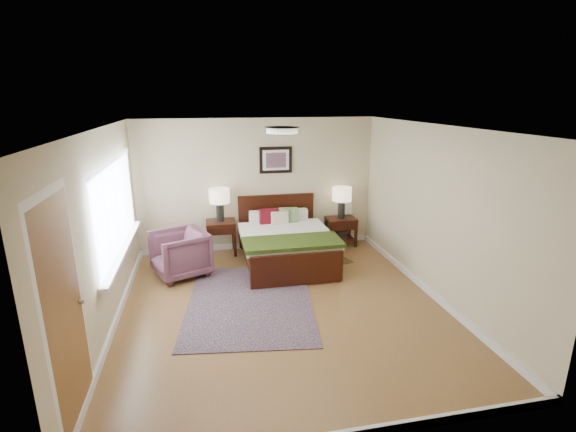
% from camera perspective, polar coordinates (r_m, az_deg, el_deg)
% --- Properties ---
extents(floor, '(5.00, 5.00, 0.00)m').
position_cam_1_polar(floor, '(6.07, -0.73, -12.19)').
color(floor, brown).
rests_on(floor, ground).
extents(back_wall, '(4.50, 0.04, 2.50)m').
position_cam_1_polar(back_wall, '(7.99, -4.17, 4.27)').
color(back_wall, '#C7B490').
rests_on(back_wall, ground).
extents(front_wall, '(4.50, 0.04, 2.50)m').
position_cam_1_polar(front_wall, '(3.35, 7.54, -13.03)').
color(front_wall, '#C7B490').
rests_on(front_wall, ground).
extents(left_wall, '(0.04, 5.00, 2.50)m').
position_cam_1_polar(left_wall, '(5.64, -23.85, -2.09)').
color(left_wall, '#C7B490').
rests_on(left_wall, ground).
extents(right_wall, '(0.04, 5.00, 2.50)m').
position_cam_1_polar(right_wall, '(6.39, 19.45, 0.40)').
color(right_wall, '#C7B490').
rests_on(right_wall, ground).
extents(ceiling, '(4.50, 5.00, 0.02)m').
position_cam_1_polar(ceiling, '(5.37, -0.83, 12.06)').
color(ceiling, white).
rests_on(ceiling, back_wall).
extents(window, '(0.11, 2.72, 1.32)m').
position_cam_1_polar(window, '(6.26, -22.24, 0.99)').
color(window, silver).
rests_on(window, left_wall).
extents(door, '(0.06, 1.00, 2.18)m').
position_cam_1_polar(door, '(4.13, -28.18, -11.86)').
color(door, silver).
rests_on(door, ground).
extents(ceil_fixture, '(0.44, 0.44, 0.08)m').
position_cam_1_polar(ceil_fixture, '(5.37, -0.82, 11.69)').
color(ceil_fixture, white).
rests_on(ceil_fixture, ceiling).
extents(bed, '(1.60, 1.92, 1.03)m').
position_cam_1_polar(bed, '(7.35, -0.37, -2.98)').
color(bed, '#330F07').
rests_on(bed, ground).
extents(wall_art, '(0.62, 0.05, 0.50)m').
position_cam_1_polar(wall_art, '(7.93, -1.68, 7.66)').
color(wall_art, black).
rests_on(wall_art, back_wall).
extents(nightstand_left, '(0.54, 0.48, 0.64)m').
position_cam_1_polar(nightstand_left, '(7.87, -9.16, -1.61)').
color(nightstand_left, '#330F07').
rests_on(nightstand_left, ground).
extents(nightstand_right, '(0.57, 0.43, 0.56)m').
position_cam_1_polar(nightstand_right, '(8.35, 7.24, -1.71)').
color(nightstand_right, '#330F07').
rests_on(nightstand_right, ground).
extents(lamp_left, '(0.37, 0.37, 0.61)m').
position_cam_1_polar(lamp_left, '(7.74, -9.35, 2.41)').
color(lamp_left, black).
rests_on(lamp_left, nightstand_left).
extents(lamp_right, '(0.37, 0.37, 0.61)m').
position_cam_1_polar(lamp_right, '(8.19, 7.37, 2.68)').
color(lamp_right, black).
rests_on(lamp_right, nightstand_right).
extents(armchair, '(1.08, 1.07, 0.76)m').
position_cam_1_polar(armchair, '(7.12, -14.53, -5.01)').
color(armchair, brown).
rests_on(armchair, ground).
extents(rug_persian, '(2.07, 2.70, 0.01)m').
position_cam_1_polar(rug_persian, '(6.20, -5.21, -11.55)').
color(rug_persian, '#0C0D3F').
rests_on(rug_persian, ground).
extents(rug_navy, '(1.15, 1.42, 0.01)m').
position_cam_1_polar(rug_navy, '(7.87, 3.84, -5.37)').
color(rug_navy, black).
rests_on(rug_navy, ground).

